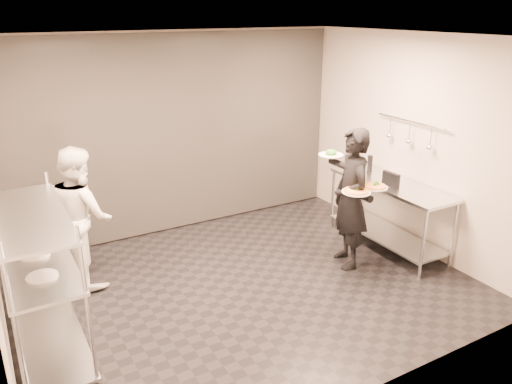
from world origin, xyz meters
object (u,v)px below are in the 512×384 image
pass_rack (39,275)px  prep_counter (389,203)px  bottle_clear (368,162)px  bottle_green (351,158)px  salad_plate (331,153)px  waiter (351,199)px  chef (81,216)px  bottle_dark (370,164)px  pizza_plate_far (374,186)px  pos_monitor (391,179)px  pizza_plate_near (356,191)px

pass_rack → prep_counter: 4.33m
pass_rack → bottle_clear: 4.52m
bottle_green → salad_plate: bearing=-144.1°
waiter → chef: (-2.95, 1.22, -0.06)m
bottle_dark → prep_counter: bearing=-95.5°
bottle_clear → bottle_green: bearing=129.4°
pass_rack → pizza_plate_far: (3.73, -0.32, 0.30)m
pos_monitor → bottle_dark: (0.17, 0.58, 0.03)m
pos_monitor → bottle_dark: size_ratio=1.07×
pizza_plate_near → bottle_clear: bearing=42.7°
pass_rack → prep_counter: (4.33, 0.00, -0.14)m
waiter → bottle_dark: (0.83, 0.60, 0.16)m
prep_counter → pizza_plate_far: (-0.60, -0.33, 0.45)m
pos_monitor → bottle_clear: bottle_clear is taller
bottle_clear → bottle_dark: (-0.09, -0.13, 0.02)m
chef → salad_plate: (2.85, -0.93, 0.57)m
chef → bottle_clear: bearing=-109.1°
salad_plate → prep_counter: bearing=-11.1°
waiter → bottle_dark: size_ratio=7.31×
chef → bottle_dark: size_ratio=6.84×
pos_monitor → pizza_plate_near: bearing=-165.6°
pass_rack → pos_monitor: 4.22m
pizza_plate_near → bottle_green: bottle_green is taller
pizza_plate_near → bottle_green: 1.45m
pos_monitor → bottle_clear: bearing=67.5°
pizza_plate_near → pizza_plate_far: bearing=4.2°
salad_plate → bottle_clear: 1.17m
waiter → pizza_plate_near: waiter is taller
prep_counter → salad_plate: bearing=168.9°
waiter → pizza_plate_far: (0.18, -0.20, 0.19)m
pizza_plate_far → bottle_dark: 1.03m
bottle_green → pizza_plate_near: bearing=-127.5°
bottle_dark → waiter: bearing=-144.1°
pass_rack → waiter: size_ratio=0.91×
chef → bottle_dark: (3.78, -0.62, 0.22)m
pass_rack → pizza_plate_far: pass_rack is taller
waiter → pizza_plate_far: waiter is taller
pizza_plate_near → pos_monitor: bearing=17.0°
pass_rack → pos_monitor: size_ratio=6.19×
chef → pos_monitor: (3.61, -1.21, 0.19)m
pizza_plate_near → bottle_dark: bearing=41.0°
pizza_plate_far → pos_monitor: 0.53m
bottle_clear → bottle_dark: bottle_dark is taller
prep_counter → chef: chef is taller
salad_plate → waiter: bearing=-70.8°
pass_rack → chef: chef is taller
chef → waiter: bearing=-124.4°
pizza_plate_near → pos_monitor: pizza_plate_near is taller
bottle_dark → pass_rack: bearing=-173.8°
pizza_plate_near → chef: bearing=152.9°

